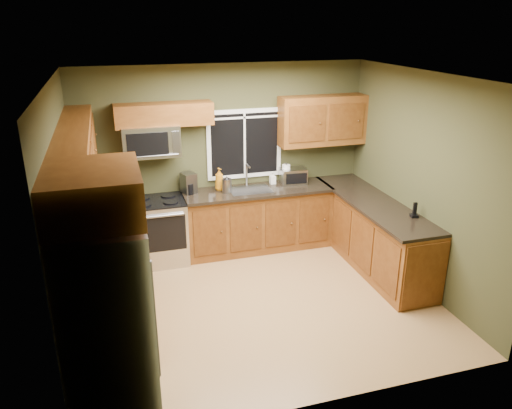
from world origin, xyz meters
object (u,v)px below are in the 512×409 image
range (159,231)px  soap_bottle_c (225,184)px  cordless_phone (414,213)px  toaster_oven (293,176)px  refrigerator (108,320)px  paper_towel_roll (286,174)px  kettle (227,185)px  soap_bottle_a (219,179)px  coffee_maker (189,184)px  microwave (151,141)px  soap_bottle_b (273,178)px

range → soap_bottle_c: (1.00, 0.14, 0.55)m
soap_bottle_c → cordless_phone: 2.66m
toaster_oven → refrigerator: bearing=-133.5°
range → paper_towel_roll: (1.95, 0.16, 0.62)m
range → toaster_oven: 2.14m
kettle → cordless_phone: kettle is taller
soap_bottle_a → cordless_phone: soap_bottle_a is taller
coffee_maker → range: bearing=-163.4°
paper_towel_roll → refrigerator: bearing=-132.0°
soap_bottle_a → cordless_phone: (2.11, -1.72, -0.10)m
microwave → paper_towel_roll: size_ratio=2.39×
cordless_phone → refrigerator: bearing=-162.2°
refrigerator → cordless_phone: (3.72, 1.19, 0.10)m
cordless_phone → range: bearing=152.5°
toaster_oven → soap_bottle_a: (-1.13, 0.02, 0.05)m
soap_bottle_b → cordless_phone: 2.18m
refrigerator → soap_bottle_c: size_ratio=11.17×
refrigerator → kettle: (1.69, 2.77, 0.15)m
range → soap_bottle_a: 1.13m
range → coffee_maker: size_ratio=3.23×
coffee_maker → paper_towel_roll: paper_towel_roll is taller
toaster_oven → cordless_phone: size_ratio=2.03×
soap_bottle_a → soap_bottle_c: bearing=0.7°
microwave → soap_bottle_c: 1.23m
soap_bottle_b → cordless_phone: cordless_phone is taller
paper_towel_roll → cordless_phone: bearing=-58.0°
coffee_maker → paper_towel_roll: 1.47m
soap_bottle_a → kettle: bearing=-61.2°
range → cordless_phone: 3.46m
toaster_oven → microwave: bearing=179.6°
refrigerator → paper_towel_roll: bearing=48.0°
microwave → soap_bottle_b: (1.75, 0.06, -0.70)m
range → coffee_maker: bearing=16.6°
toaster_oven → paper_towel_roll: 0.11m
range → soap_bottle_c: bearing=8.1°
refrigerator → soap_bottle_c: 3.37m
refrigerator → soap_bottle_a: (1.61, 2.91, 0.20)m
microwave → soap_bottle_a: bearing=0.4°
kettle → coffee_maker: bearing=165.1°
paper_towel_roll → soap_bottle_c: (-0.94, -0.01, -0.06)m
range → microwave: 1.27m
microwave → cordless_phone: 3.56m
kettle → paper_towel_roll: paper_towel_roll is taller
refrigerator → cordless_phone: size_ratio=9.24×
range → cordless_phone: bearing=-27.5°
soap_bottle_c → soap_bottle_a: bearing=-179.3°
range → kettle: kettle is taller
range → soap_bottle_a: soap_bottle_a is taller
toaster_oven → coffee_maker: 1.57m
refrigerator → microwave: (0.69, 2.91, 0.83)m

